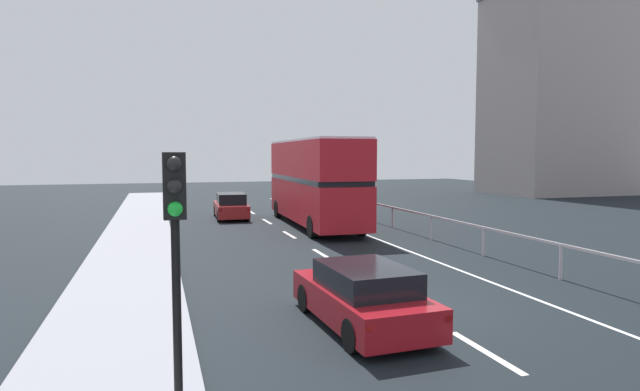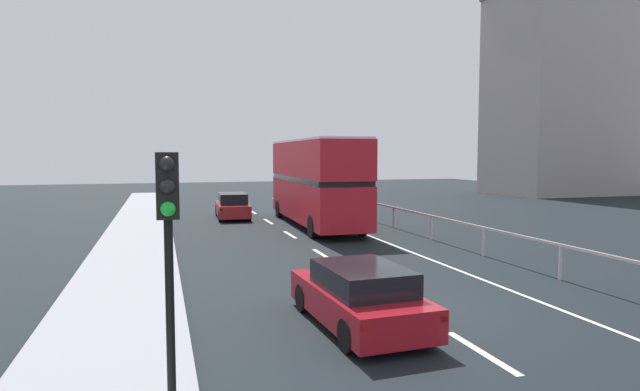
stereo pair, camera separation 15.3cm
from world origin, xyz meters
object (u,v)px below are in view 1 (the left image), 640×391
at_px(traffic_signal_pole, 175,218).
at_px(sedan_car_ahead, 231,206).
at_px(double_decker_bus_red, 315,180).
at_px(hatchback_car_near, 363,296).

xyz_separation_m(traffic_signal_pole, sedan_car_ahead, (3.85, 22.91, -2.10)).
distance_m(double_decker_bus_red, hatchback_car_near, 16.06).
distance_m(hatchback_car_near, traffic_signal_pole, 5.31).
distance_m(traffic_signal_pole, sedan_car_ahead, 23.33).
xyz_separation_m(double_decker_bus_red, traffic_signal_pole, (-7.51, -18.45, 0.45)).
bearing_deg(traffic_signal_pole, hatchback_car_near, 36.55).
height_order(double_decker_bus_red, sedan_car_ahead, double_decker_bus_red).
relative_size(traffic_signal_pole, sedan_car_ahead, 0.80).
height_order(double_decker_bus_red, hatchback_car_near, double_decker_bus_red).
bearing_deg(hatchback_car_near, double_decker_bus_red, 74.23).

